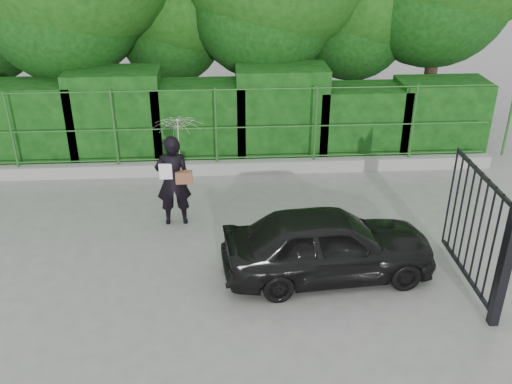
{
  "coord_description": "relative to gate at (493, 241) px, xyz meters",
  "views": [
    {
      "loc": [
        0.57,
        -7.85,
        5.75
      ],
      "look_at": [
        1.13,
        1.3,
        1.1
      ],
      "focal_mm": 40.0,
      "sensor_mm": 36.0,
      "label": 1
    }
  ],
  "objects": [
    {
      "name": "ground",
      "position": [
        -4.6,
        0.72,
        -1.19
      ],
      "size": [
        80.0,
        80.0,
        0.0
      ],
      "primitive_type": "plane",
      "color": "gray"
    },
    {
      "name": "fence",
      "position": [
        -4.38,
        5.22,
        0.01
      ],
      "size": [
        14.13,
        0.06,
        1.8
      ],
      "color": "#255B21",
      "rests_on": "kerb"
    },
    {
      "name": "woman",
      "position": [
        -4.95,
        2.97,
        0.22
      ],
      "size": [
        0.98,
        0.95,
        2.2
      ],
      "color": "black",
      "rests_on": "ground"
    },
    {
      "name": "kerb",
      "position": [
        -4.6,
        5.22,
        -1.04
      ],
      "size": [
        14.0,
        0.25,
        0.3
      ],
      "primitive_type": "cube",
      "color": "#9E9E99",
      "rests_on": "ground"
    },
    {
      "name": "hedge",
      "position": [
        -4.74,
        6.22,
        -0.16
      ],
      "size": [
        14.2,
        1.2,
        2.3
      ],
      "color": "black",
      "rests_on": "ground"
    },
    {
      "name": "car",
      "position": [
        -2.31,
        0.99,
        -0.58
      ],
      "size": [
        3.7,
        1.75,
        1.22
      ],
      "primitive_type": "imported",
      "rotation": [
        0.0,
        0.0,
        1.66
      ],
      "color": "black",
      "rests_on": "ground"
    },
    {
      "name": "gate",
      "position": [
        0.0,
        0.0,
        0.0
      ],
      "size": [
        0.22,
        2.33,
        2.36
      ],
      "color": "black",
      "rests_on": "ground"
    }
  ]
}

